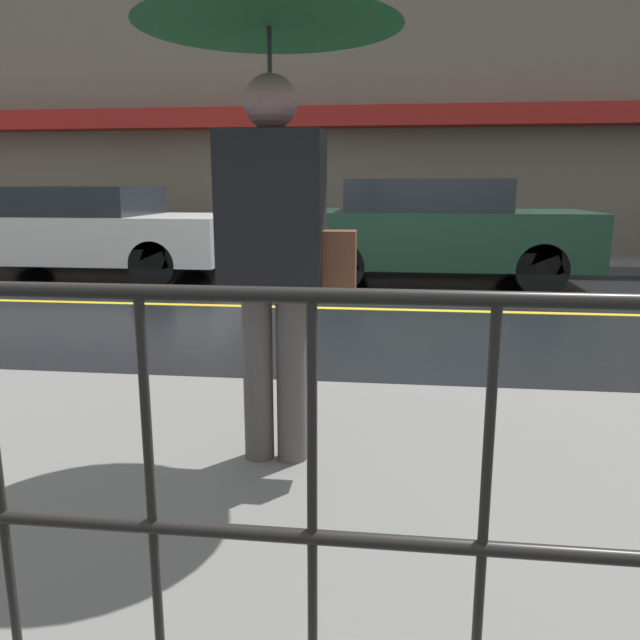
% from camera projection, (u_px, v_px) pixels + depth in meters
% --- Properties ---
extents(ground_plane, '(80.00, 80.00, 0.00)m').
position_uv_depth(ground_plane, '(379.00, 309.00, 7.22)').
color(ground_plane, black).
extents(sidewalk_near, '(28.00, 2.86, 0.14)m').
position_uv_depth(sidewalk_near, '(348.00, 500.00, 2.71)').
color(sidewalk_near, slate).
rests_on(sidewalk_near, ground_plane).
extents(sidewalk_far, '(28.00, 1.60, 0.14)m').
position_uv_depth(sidewalk_far, '(385.00, 262.00, 11.08)').
color(sidewalk_far, slate).
rests_on(sidewalk_far, ground_plane).
extents(lane_marking, '(25.20, 0.12, 0.01)m').
position_uv_depth(lane_marking, '(379.00, 309.00, 7.22)').
color(lane_marking, gold).
rests_on(lane_marking, ground_plane).
extents(building_storefront, '(28.00, 0.85, 5.92)m').
position_uv_depth(building_storefront, '(390.00, 99.00, 11.37)').
color(building_storefront, '#706656').
rests_on(building_storefront, ground_plane).
extents(railing_foreground, '(12.00, 0.04, 1.06)m').
position_uv_depth(railing_foreground, '(312.00, 458.00, 1.41)').
color(railing_foreground, black).
rests_on(railing_foreground, sidewalk_near).
extents(pedestrian, '(1.11, 1.11, 2.16)m').
position_uv_depth(pedestrian, '(271.00, 73.00, 2.60)').
color(pedestrian, '#4C4742').
rests_on(pedestrian, sidewalk_near).
extents(car_white, '(4.53, 1.89, 1.39)m').
position_uv_depth(car_white, '(82.00, 230.00, 9.56)').
color(car_white, silver).
rests_on(car_white, ground_plane).
extents(car_dark_green, '(4.23, 1.87, 1.49)m').
position_uv_depth(car_dark_green, '(434.00, 230.00, 8.93)').
color(car_dark_green, '#193828').
rests_on(car_dark_green, ground_plane).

